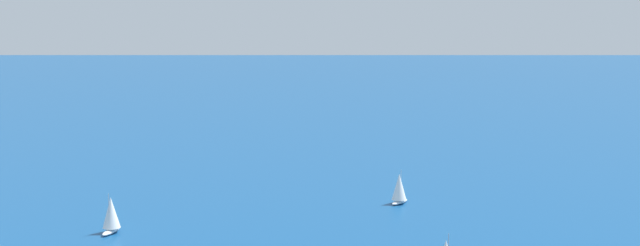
# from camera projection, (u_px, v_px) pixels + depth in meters

# --- Properties ---
(sailboat_near_centre) EXTENTS (7.31, 5.08, 9.14)m
(sailboat_near_centre) POSITION_uv_depth(u_px,v_px,m) (399.00, 188.00, 207.29)
(sailboat_near_centre) COLOR white
(sailboat_near_centre) RESTS_ON ground_plane
(sailboat_inshore) EXTENTS (6.60, 6.68, 9.47)m
(sailboat_inshore) POSITION_uv_depth(u_px,v_px,m) (111.00, 215.00, 179.48)
(sailboat_inshore) COLOR white
(sailboat_inshore) RESTS_ON ground_plane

